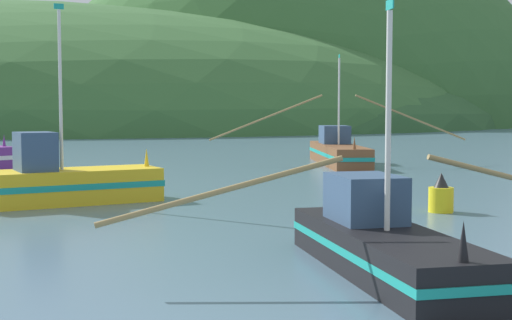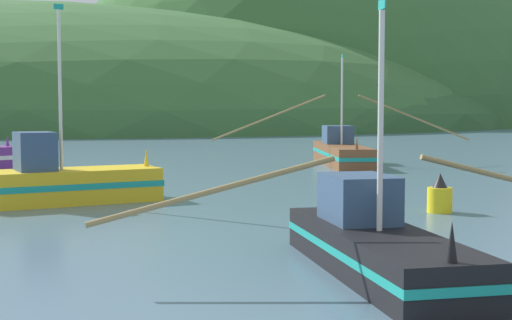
# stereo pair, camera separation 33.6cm
# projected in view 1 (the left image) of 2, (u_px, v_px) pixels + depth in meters

# --- Properties ---
(hill_mid_left) EXTENTS (216.20, 172.96, 38.90)m
(hill_mid_left) POSITION_uv_depth(u_px,v_px,m) (32.00, 124.00, 168.91)
(hill_mid_left) COLOR #2D562D
(hill_mid_left) RESTS_ON ground
(hill_far_left) EXTENTS (116.29, 93.03, 88.30)m
(hill_far_left) POSITION_uv_depth(u_px,v_px,m) (292.00, 124.00, 164.14)
(hill_far_left) COLOR #386633
(hill_far_left) RESTS_ON ground
(hill_mid_right) EXTENTS (216.30, 173.04, 51.39)m
(hill_mid_right) POSITION_uv_depth(u_px,v_px,m) (2.00, 124.00, 165.16)
(hill_mid_right) COLOR #386633
(hill_mid_right) RESTS_ON ground
(fishing_boat_yellow) EXTENTS (6.87, 5.82, 7.33)m
(fishing_boat_yellow) POSITION_uv_depth(u_px,v_px,m) (64.00, 182.00, 26.40)
(fishing_boat_yellow) COLOR gold
(fishing_boat_yellow) RESTS_ON ground
(fishing_boat_brown) EXTENTS (16.12, 11.50, 6.91)m
(fishing_boat_brown) POSITION_uv_depth(u_px,v_px,m) (338.00, 152.00, 45.22)
(fishing_boat_brown) COLOR brown
(fishing_boat_brown) RESTS_ON ground
(fishing_boat_black) EXTENTS (11.39, 7.49, 5.74)m
(fishing_boat_black) POSITION_uv_depth(u_px,v_px,m) (382.00, 242.00, 15.28)
(fishing_boat_black) COLOR black
(fishing_boat_black) RESTS_ON ground
(channel_buoy) EXTENTS (0.84, 0.84, 1.34)m
(channel_buoy) POSITION_uv_depth(u_px,v_px,m) (441.00, 196.00, 24.17)
(channel_buoy) COLOR yellow
(channel_buoy) RESTS_ON ground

